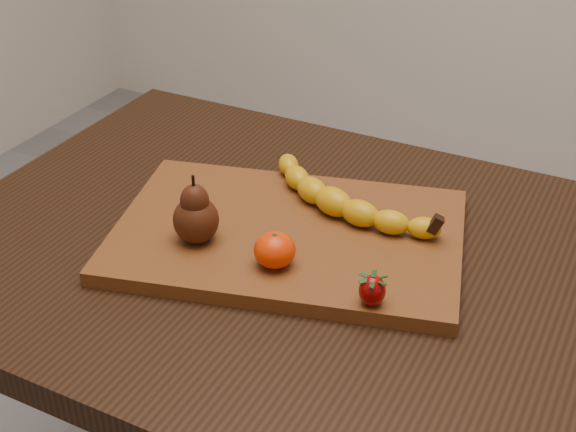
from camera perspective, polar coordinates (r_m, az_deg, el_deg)
The scene contains 6 objects.
table at distance 1.10m, azimuth 1.65°, elevation -6.78°, with size 1.00×0.70×0.76m.
cutting_board at distance 1.05m, azimuth -0.00°, elevation -1.39°, with size 0.45×0.30×0.02m, color brown.
banana at distance 1.07m, azimuth 3.25°, elevation 1.03°, with size 0.24×0.06×0.04m, color #E6AD0A, non-canonical shape.
pear at distance 1.01m, azimuth -6.62°, elevation 0.51°, with size 0.06×0.06×0.09m, color #411A0A, non-canonical shape.
mandarin at distance 0.97m, azimuth -0.95°, elevation -2.43°, with size 0.05×0.05×0.04m, color #F43302.
strawberry at distance 0.91m, azimuth 6.01°, elevation -5.22°, with size 0.03×0.03×0.04m, color #960405, non-canonical shape.
Camera 1 is at (0.36, -0.78, 1.35)m, focal length 50.00 mm.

